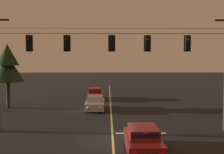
% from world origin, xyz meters
% --- Properties ---
extents(ground_plane, '(180.00, 180.00, 0.00)m').
position_xyz_m(ground_plane, '(0.00, 0.00, 0.00)').
color(ground_plane, black).
extents(lane_centre_stripe, '(0.14, 60.00, 0.01)m').
position_xyz_m(lane_centre_stripe, '(0.00, 8.21, 0.00)').
color(lane_centre_stripe, '#D1C64C').
rests_on(lane_centre_stripe, ground).
extents(stop_bar_paint, '(3.40, 0.36, 0.01)m').
position_xyz_m(stop_bar_paint, '(1.90, 1.61, 0.00)').
color(stop_bar_paint, silver).
rests_on(stop_bar_paint, ground).
extents(signal_span_assembly, '(17.51, 0.32, 8.11)m').
position_xyz_m(signal_span_assembly, '(-0.00, 2.21, 4.21)').
color(signal_span_assembly, '#2D2116').
rests_on(signal_span_assembly, ground).
extents(traffic_light_leftmost, '(0.48, 0.41, 1.22)m').
position_xyz_m(traffic_light_leftmost, '(-5.65, 2.20, 6.06)').
color(traffic_light_leftmost, black).
extents(traffic_light_left_inner, '(0.48, 0.41, 1.22)m').
position_xyz_m(traffic_light_left_inner, '(-3.08, 2.20, 6.06)').
color(traffic_light_left_inner, black).
extents(traffic_light_centre, '(0.48, 0.41, 1.22)m').
position_xyz_m(traffic_light_centre, '(-0.03, 2.20, 6.06)').
color(traffic_light_centre, black).
extents(traffic_light_right_inner, '(0.48, 0.41, 1.22)m').
position_xyz_m(traffic_light_right_inner, '(2.41, 2.20, 6.06)').
color(traffic_light_right_inner, black).
extents(traffic_light_rightmost, '(0.48, 0.41, 1.22)m').
position_xyz_m(traffic_light_rightmost, '(5.16, 2.20, 6.06)').
color(traffic_light_rightmost, black).
extents(car_waiting_near_lane, '(1.80, 4.33, 1.39)m').
position_xyz_m(car_waiting_near_lane, '(1.57, -2.29, 0.65)').
color(car_waiting_near_lane, maroon).
rests_on(car_waiting_near_lane, ground).
extents(car_oncoming_lead, '(1.80, 4.42, 1.39)m').
position_xyz_m(car_oncoming_lead, '(-1.55, 10.76, 0.65)').
color(car_oncoming_lead, '#A5A5AD').
rests_on(car_oncoming_lead, ground).
extents(car_oncoming_trailing, '(1.80, 4.42, 1.39)m').
position_xyz_m(car_oncoming_trailing, '(-1.86, 18.26, 0.65)').
color(car_oncoming_trailing, maroon).
rests_on(car_oncoming_trailing, ground).
extents(tree_verge_near, '(3.30, 3.30, 6.49)m').
position_xyz_m(tree_verge_near, '(-10.42, 11.87, 4.39)').
color(tree_verge_near, '#332316').
rests_on(tree_verge_near, ground).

